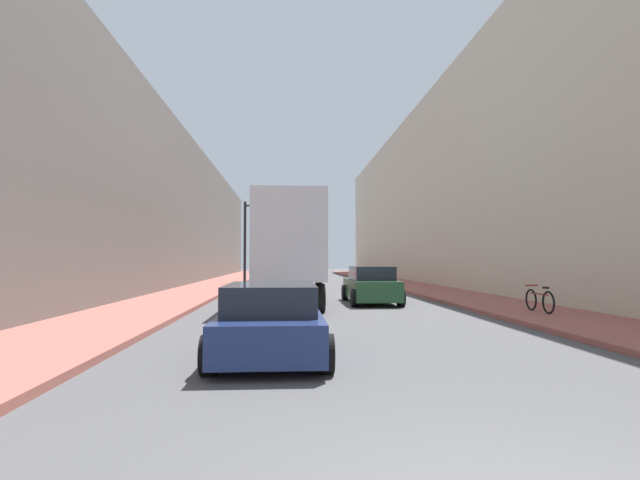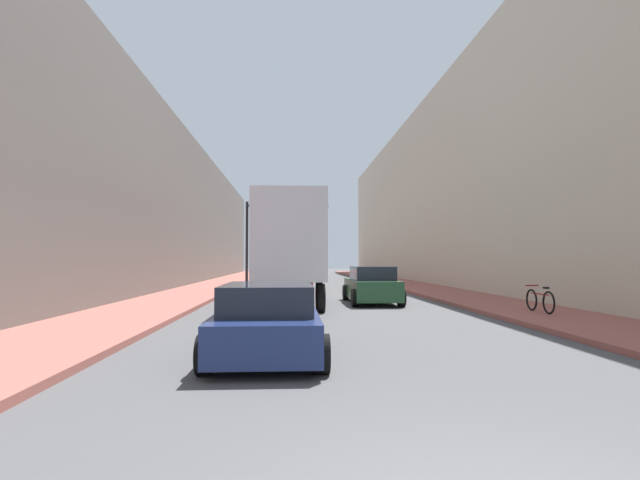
# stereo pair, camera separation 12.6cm
# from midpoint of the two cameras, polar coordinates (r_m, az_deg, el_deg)

# --- Properties ---
(sidewalk_right) EXTENTS (3.49, 80.00, 0.15)m
(sidewalk_right) POSITION_cam_midpoint_polar(r_m,az_deg,el_deg) (34.17, 10.20, -5.20)
(sidewalk_right) COLOR #9E564C
(sidewalk_right) RESTS_ON ground
(sidewalk_left) EXTENTS (3.49, 80.00, 0.15)m
(sidewalk_left) POSITION_cam_midpoint_polar(r_m,az_deg,el_deg) (33.58, -12.56, -5.23)
(sidewalk_left) COLOR #9E564C
(sidewalk_left) RESTS_ON ground
(building_right) EXTENTS (6.00, 80.00, 13.88)m
(building_right) POSITION_cam_midpoint_polar(r_m,az_deg,el_deg) (35.93, 17.53, 5.99)
(building_right) COLOR beige
(building_right) RESTS_ON ground
(building_left) EXTENTS (6.00, 80.00, 10.55)m
(building_left) POSITION_cam_midpoint_polar(r_m,az_deg,el_deg) (34.75, -20.25, 3.54)
(building_left) COLOR #66605B
(building_left) RESTS_ON ground
(semi_truck) EXTENTS (2.56, 13.60, 4.27)m
(semi_truck) POSITION_cam_midpoint_polar(r_m,az_deg,el_deg) (22.97, -3.76, -0.80)
(semi_truck) COLOR silver
(semi_truck) RESTS_ON ground
(sedan_car) EXTENTS (2.12, 4.48, 1.38)m
(sedan_car) POSITION_cam_midpoint_polar(r_m,az_deg,el_deg) (9.76, -5.97, -9.19)
(sedan_car) COLOR navy
(sedan_car) RESTS_ON ground
(suv_car) EXTENTS (2.08, 4.59, 1.56)m
(suv_car) POSITION_cam_midpoint_polar(r_m,az_deg,el_deg) (21.28, 5.66, -5.20)
(suv_car) COLOR #234C2D
(suv_car) RESTS_ON ground
(traffic_signal_gantry) EXTENTS (6.18, 0.35, 6.17)m
(traffic_signal_gantry) POSITION_cam_midpoint_polar(r_m,az_deg,el_deg) (37.37, -6.12, 1.69)
(traffic_signal_gantry) COLOR black
(traffic_signal_gantry) RESTS_ON ground
(parked_bicycle) EXTENTS (0.44, 1.82, 0.86)m
(parked_bicycle) POSITION_cam_midpoint_polar(r_m,az_deg,el_deg) (17.59, 23.60, -6.35)
(parked_bicycle) COLOR black
(parked_bicycle) RESTS_ON sidewalk_right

